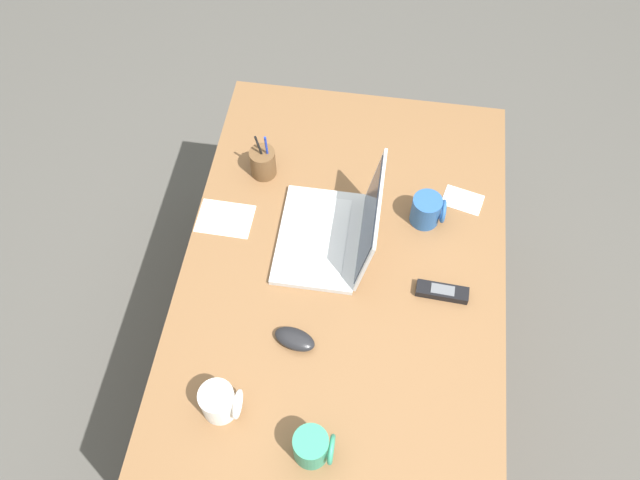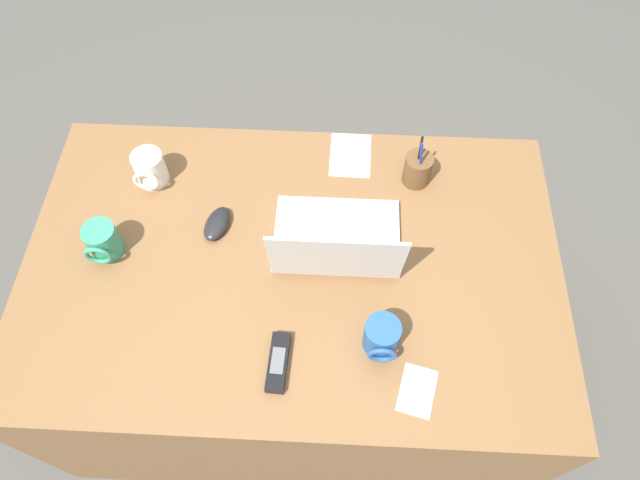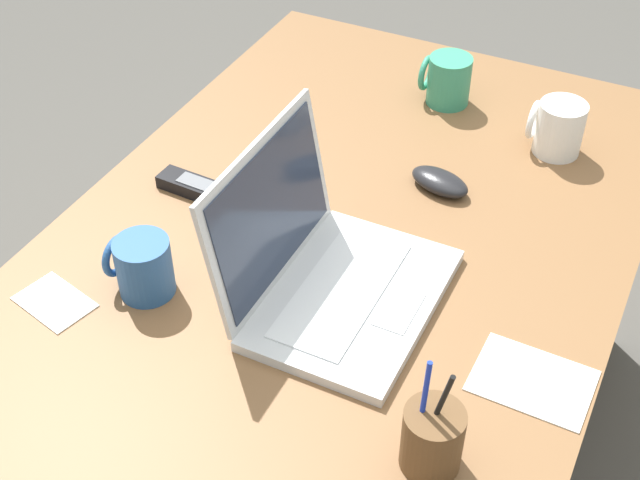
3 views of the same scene
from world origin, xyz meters
name	(u,v)px [view 2 (image 2 of 3)]	position (x,y,z in m)	size (l,w,h in m)	color
ground_plane	(300,356)	(0.00, 0.00, 0.00)	(6.00, 6.00, 0.00)	#4C4944
desk	(296,317)	(0.00, 0.00, 0.36)	(1.43, 0.91, 0.72)	brown
laptop	(337,242)	(-0.12, -0.04, 0.77)	(0.34, 0.28, 0.25)	silver
computer_mouse	(217,224)	(0.21, -0.10, 0.73)	(0.06, 0.11, 0.03)	black
coffee_mug_white	(382,337)	(-0.23, 0.22, 0.76)	(0.09, 0.10, 0.10)	#26518C
coffee_mug_tall	(103,241)	(0.49, -0.01, 0.77)	(0.09, 0.10, 0.10)	#338C6B
coffee_mug_spare	(150,169)	(0.42, -0.25, 0.77)	(0.09, 0.10, 0.10)	white
cordless_phone	(278,362)	(0.01, 0.28, 0.73)	(0.05, 0.15, 0.03)	black
pen_holder	(418,169)	(-0.34, -0.29, 0.77)	(0.08, 0.08, 0.18)	brown
paper_note_near_laptop	(350,155)	(-0.15, -0.37, 0.72)	(0.12, 0.16, 0.00)	white
paper_note_left	(417,391)	(-0.32, 0.33, 0.72)	(0.08, 0.12, 0.00)	white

